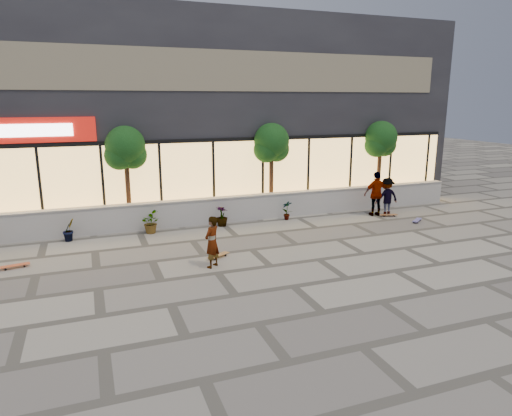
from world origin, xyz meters
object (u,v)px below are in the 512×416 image
object	(u,v)px
skateboard_left	(15,266)
skateboard_right_far	(417,220)
tree_east	(381,141)
skater_center	(212,242)
skateboard_center	(218,255)
skateboard_right_near	(389,215)
skater_right_near	(377,194)
skater_right_far	(387,197)
tree_mideast	(272,145)
tree_midwest	(126,150)

from	to	relation	value
skateboard_left	skateboard_right_far	size ratio (longest dim) A/B	1.13
tree_east	skater_center	world-z (taller)	tree_east
skateboard_center	skateboard_left	distance (m)	6.03
skateboard_right_near	skater_right_near	bearing A→B (deg)	158.22
skater_right_near	skater_right_far	distance (m)	0.50
tree_east	skater_right_near	bearing A→B (deg)	-126.42
skater_center	skateboard_right_far	size ratio (longest dim) A/B	2.12
skater_right_far	skateboard_right_near	distance (m)	0.78
skater_right_near	skateboard_center	distance (m)	8.36
tree_east	skater_right_far	world-z (taller)	tree_east
tree_mideast	skater_right_far	bearing A→B (deg)	-24.30
skateboard_left	skater_center	bearing A→B (deg)	-30.62
tree_mideast	skater_center	xyz separation A→B (m)	(-4.14, -5.52, -2.21)
tree_midwest	tree_mideast	world-z (taller)	same
skater_right_near	skateboard_left	size ratio (longest dim) A/B	2.29
tree_midwest	tree_mideast	size ratio (longest dim) A/B	1.00
tree_east	skateboard_center	bearing A→B (deg)	-152.55
tree_mideast	skateboard_right_far	world-z (taller)	tree_mideast
tree_mideast	skateboard_center	distance (m)	6.76
tree_east	skateboard_left	xyz separation A→B (m)	(-15.16, -3.58, -2.90)
tree_mideast	skateboard_left	bearing A→B (deg)	-159.66
skater_center	tree_east	bearing A→B (deg)	169.89
skateboard_right_far	skateboard_right_near	bearing A→B (deg)	78.83
tree_mideast	skateboard_center	xyz separation A→B (m)	(-3.76, -4.81, -2.90)
tree_east	skateboard_center	xyz separation A→B (m)	(-9.26, -4.81, -2.90)
skater_right_near	skateboard_center	world-z (taller)	skater_right_near
skateboard_right_near	skateboard_right_far	world-z (taller)	skateboard_right_far
skateboard_left	skateboard_right_near	xyz separation A→B (m)	(14.16, 1.29, -0.01)
tree_east	tree_mideast	bearing A→B (deg)	180.00
skater_center	skateboard_center	size ratio (longest dim) A/B	1.92
skater_center	skateboard_center	world-z (taller)	skater_center
tree_east	skateboard_right_far	distance (m)	4.53
skateboard_left	skateboard_right_far	bearing A→B (deg)	-10.69
tree_east	tree_midwest	bearing A→B (deg)	180.00
tree_mideast	skateboard_right_far	size ratio (longest dim) A/B	5.35
skater_right_near	skater_right_far	bearing A→B (deg)	-179.96
skater_center	skateboard_right_near	world-z (taller)	skater_center
skater_right_far	skateboard_center	distance (m)	8.77
skater_right_far	skateboard_center	xyz separation A→B (m)	(-8.29, -2.77, -0.73)
skateboard_right_far	tree_mideast	bearing A→B (deg)	109.40
tree_mideast	skater_right_far	world-z (taller)	tree_mideast
skateboard_left	skateboard_right_far	xyz separation A→B (m)	(14.70, 0.14, -0.00)
tree_midwest	skateboard_right_far	xyz separation A→B (m)	(11.04, -3.44, -2.91)
tree_east	skateboard_right_far	world-z (taller)	tree_east
tree_midwest	skater_right_far	xyz separation A→B (m)	(10.52, -2.04, -2.17)
skater_right_near	skater_center	bearing A→B (deg)	32.73
tree_mideast	skateboard_center	bearing A→B (deg)	-128.02
tree_east	skater_right_near	distance (m)	3.18
skater_right_near	skateboard_right_near	xyz separation A→B (m)	(0.45, -0.33, -0.88)
tree_east	skateboard_center	size ratio (longest dim) A/B	4.84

